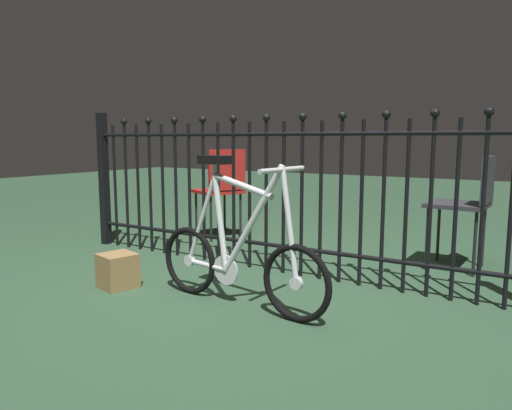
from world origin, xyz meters
TOP-DOWN VIEW (x-y plane):
  - ground_plane at (0.00, 0.00)m, footprint 20.00×20.00m
  - iron_fence at (-0.07, 0.57)m, footprint 3.65×0.07m
  - bicycle at (0.21, -0.20)m, footprint 1.22×0.40m
  - chair_charcoal at (1.22, 1.36)m, footprint 0.44×0.43m
  - chair_red at (-1.00, 1.33)m, footprint 0.55×0.55m
  - display_crate at (-0.67, -0.31)m, footprint 0.26×0.26m

SIDE VIEW (x-z plane):
  - ground_plane at x=0.00m, z-range 0.00..0.00m
  - display_crate at x=-0.67m, z-range 0.00..0.23m
  - bicycle at x=0.21m, z-range -0.13..0.75m
  - chair_red at x=-1.00m, z-range 0.09..0.97m
  - chair_charcoal at x=1.22m, z-range 0.11..0.96m
  - iron_fence at x=-0.07m, z-range 0.00..1.21m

